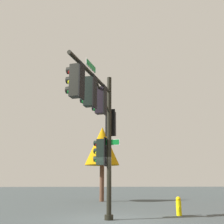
% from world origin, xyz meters
% --- Properties ---
extents(ground_plane, '(120.00, 120.00, 0.00)m').
position_xyz_m(ground_plane, '(0.00, 0.00, 0.00)').
color(ground_plane, '#3C4445').
extents(signal_pole_assembly, '(4.56, 2.01, 6.10)m').
position_xyz_m(signal_pole_assembly, '(1.02, -0.45, 3.98)').
color(signal_pole_assembly, black).
rests_on(signal_pole_assembly, ground_plane).
extents(fire_hydrant, '(0.33, 0.24, 0.83)m').
position_xyz_m(fire_hydrant, '(-1.23, 3.23, 0.41)').
color(fire_hydrant, yellow).
rests_on(fire_hydrant, ground_plane).
extents(tree_near, '(2.72, 2.72, 5.73)m').
position_xyz_m(tree_near, '(-10.02, -0.13, 4.18)').
color(tree_near, brown).
rests_on(tree_near, ground_plane).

